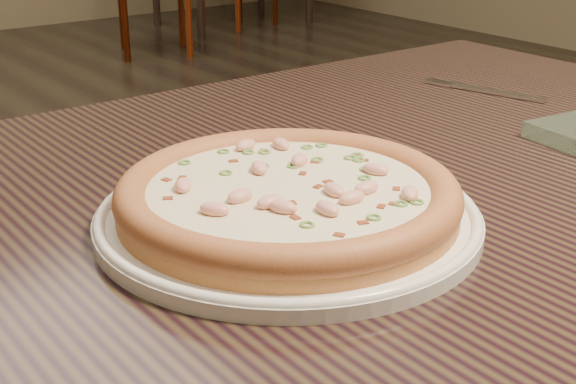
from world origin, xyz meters
TOP-DOWN VIEW (x-y plane):
  - hero_table at (-0.32, -0.56)m, footprint 1.20×0.80m
  - plate at (-0.44, -0.61)m, footprint 0.32×0.32m
  - pizza at (-0.44, -0.61)m, footprint 0.29×0.29m
  - fork at (0.04, -0.43)m, footprint 0.06×0.17m

SIDE VIEW (x-z plane):
  - hero_table at x=-0.32m, z-range 0.28..1.03m
  - fork at x=0.04m, z-range 0.75..0.75m
  - plate at x=-0.44m, z-range 0.75..0.77m
  - pizza at x=-0.44m, z-range 0.76..0.79m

